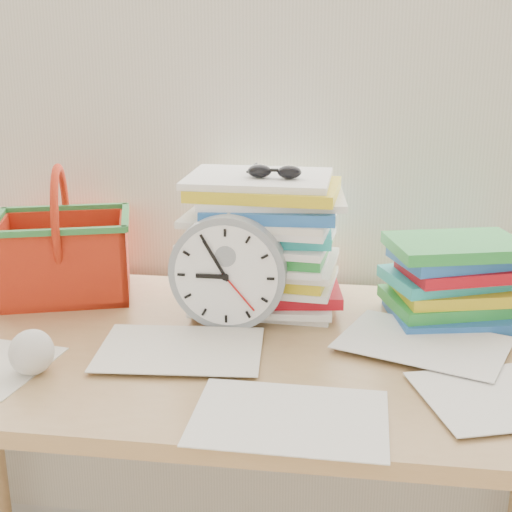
# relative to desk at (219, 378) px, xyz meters

# --- Properties ---
(curtain) EXTENTS (2.40, 0.01, 2.50)m
(curtain) POSITION_rel_desk_xyz_m (0.00, 0.38, 0.62)
(curtain) COLOR beige
(curtain) RESTS_ON room_shell
(desk) EXTENTS (1.40, 0.70, 0.75)m
(desk) POSITION_rel_desk_xyz_m (0.00, 0.00, 0.00)
(desk) COLOR #A47D4D
(desk) RESTS_ON ground
(paper_stack) EXTENTS (0.32, 0.27, 0.27)m
(paper_stack) POSITION_rel_desk_xyz_m (0.06, 0.20, 0.21)
(paper_stack) COLOR white
(paper_stack) RESTS_ON desk
(clock) EXTENTS (0.22, 0.04, 0.22)m
(clock) POSITION_rel_desk_xyz_m (0.01, 0.07, 0.19)
(clock) COLOR gray
(clock) RESTS_ON desk
(sunglasses) EXTENTS (0.13, 0.11, 0.03)m
(sunglasses) POSITION_rel_desk_xyz_m (0.08, 0.18, 0.36)
(sunglasses) COLOR black
(sunglasses) RESTS_ON paper_stack
(book_stack) EXTENTS (0.33, 0.29, 0.16)m
(book_stack) POSITION_rel_desk_xyz_m (0.44, 0.18, 0.16)
(book_stack) COLOR white
(book_stack) RESTS_ON desk
(basket) EXTENTS (0.33, 0.29, 0.28)m
(basket) POSITION_rel_desk_xyz_m (-0.38, 0.20, 0.21)
(basket) COLOR red
(basket) RESTS_ON desk
(crumpled_ball) EXTENTS (0.08, 0.08, 0.08)m
(crumpled_ball) POSITION_rel_desk_xyz_m (-0.29, -0.17, 0.11)
(crumpled_ball) COLOR white
(crumpled_ball) RESTS_ON desk
(scattered_papers) EXTENTS (1.26, 0.42, 0.02)m
(scattered_papers) POSITION_rel_desk_xyz_m (0.00, 0.00, 0.08)
(scattered_papers) COLOR white
(scattered_papers) RESTS_ON desk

